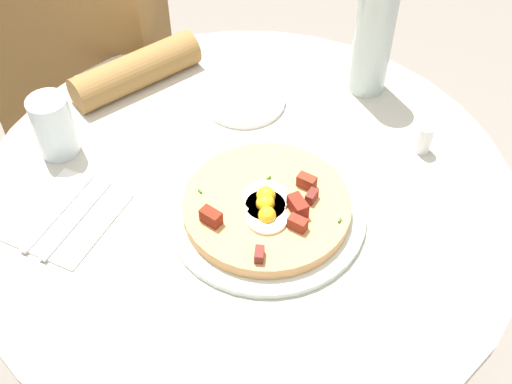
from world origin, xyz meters
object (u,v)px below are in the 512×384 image
bread_plate (244,100)px  breakfast_pizza (267,206)px  salt_shaker (424,139)px  knife (59,211)px  dining_table (247,250)px  fork (77,218)px  pizza_plate (266,213)px  water_bottle (374,31)px  water_glass (54,126)px  person_seated (94,107)px

bread_plate → breakfast_pizza: bearing=-75.2°
breakfast_pizza → salt_shaker: 0.31m
breakfast_pizza → knife: 0.33m
dining_table → fork: fork is taller
pizza_plate → salt_shaker: bearing=35.4°
breakfast_pizza → water_bottle: bearing=66.0°
knife → fork: bearing=-90.0°
water_glass → water_bottle: size_ratio=0.45×
dining_table → fork: size_ratio=5.06×
person_seated → salt_shaker: bearing=-23.4°
bread_plate → fork: bread_plate is taller
pizza_plate → person_seated: bearing=133.9°
knife → water_glass: size_ratio=1.58×
person_seated → water_glass: person_seated is taller
breakfast_pizza → fork: size_ratio=1.49×
breakfast_pizza → knife: (-0.33, -0.03, -0.02)m
water_glass → salt_shaker: size_ratio=2.09×
person_seated → bread_plate: bearing=-29.1°
fork → salt_shaker: size_ratio=3.29×
bread_plate → water_bottle: size_ratio=0.62×
person_seated → pizza_plate: (0.48, -0.50, 0.25)m
salt_shaker → water_glass: bearing=-173.0°
person_seated → knife: bearing=-74.4°
person_seated → pizza_plate: person_seated is taller
breakfast_pizza → salt_shaker: bearing=35.8°
bread_plate → fork: bearing=-125.0°
water_glass → water_bottle: 0.59m
fork → water_glass: bearing=45.6°
pizza_plate → water_bottle: (0.16, 0.35, 0.12)m
salt_shaker → fork: bearing=-157.4°
person_seated → bread_plate: (0.41, -0.23, 0.25)m
person_seated → fork: (0.18, -0.55, 0.25)m
dining_table → pizza_plate: pizza_plate is taller
water_glass → breakfast_pizza: bearing=-15.8°
fork → water_bottle: 0.61m
dining_table → salt_shaker: bearing=22.3°
pizza_plate → bread_plate: size_ratio=2.04×
water_bottle → salt_shaker: 0.22m
dining_table → breakfast_pizza: 0.22m
fork → salt_shaker: bearing=-49.1°
person_seated → knife: 0.61m
water_bottle → salt_shaker: water_bottle is taller
bread_plate → salt_shaker: (0.33, -0.09, 0.02)m
person_seated → water_glass: (0.11, -0.40, 0.30)m
pizza_plate → fork: pizza_plate is taller
water_bottle → breakfast_pizza: bearing=-114.0°
bread_plate → salt_shaker: salt_shaker is taller
pizza_plate → knife: (-0.33, -0.04, 0.00)m
breakfast_pizza → water_bottle: water_bottle is taller
pizza_plate → salt_shaker: salt_shaker is taller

